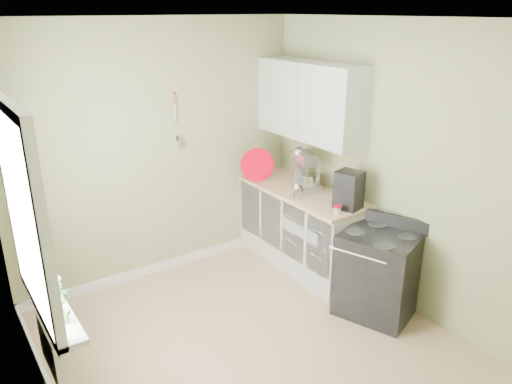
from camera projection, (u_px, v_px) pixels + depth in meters
floor at (258, 353)px, 4.27m from camera, size 3.20×3.60×0.02m
ceiling at (258, 17)px, 3.32m from camera, size 3.20×3.60×0.02m
wall_back at (159, 153)px, 5.19m from camera, size 3.20×0.02×2.70m
wall_left at (34, 263)px, 2.94m from camera, size 0.02×3.60×2.70m
wall_right at (400, 169)px, 4.65m from camera, size 0.02×3.60×2.70m
base_cabinets at (303, 230)px, 5.58m from camera, size 0.60×1.60×0.87m
countertop at (303, 192)px, 5.41m from camera, size 0.64×1.60×0.04m
upper_cabinets at (310, 101)px, 5.23m from camera, size 0.35×1.40×0.80m
window at (23, 215)px, 3.12m from camera, size 0.06×1.14×1.44m
window_sill at (51, 303)px, 3.39m from camera, size 0.18×1.14×0.04m
radiator at (55, 349)px, 3.45m from camera, size 0.12×0.50×0.35m
wall_utensils at (177, 130)px, 5.20m from camera, size 0.02×0.14×0.58m
stove at (378, 273)px, 4.69m from camera, size 0.80×0.83×0.94m
stand_mixer at (306, 172)px, 5.38m from camera, size 0.33×0.41×0.44m
kettle at (296, 192)px, 5.12m from camera, size 0.17×0.10×0.17m
coffee_maker at (348, 191)px, 4.86m from camera, size 0.27×0.29×0.38m
red_tray at (257, 165)px, 5.62m from camera, size 0.39×0.19×0.39m
jar at (338, 210)px, 4.77m from camera, size 0.08×0.08×0.08m
plant_a at (61, 302)px, 3.09m from camera, size 0.17×0.19×0.30m
plant_b at (47, 277)px, 3.36m from camera, size 0.23×0.23×0.33m
plant_c at (38, 264)px, 3.58m from camera, size 0.22×0.22×0.27m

